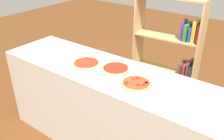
# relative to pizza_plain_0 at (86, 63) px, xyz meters

# --- Properties ---
(counter) EXTENTS (2.50, 0.66, 0.96)m
(counter) POSITION_rel_pizza_plain_0_xyz_m (0.31, 0.02, -0.49)
(counter) COLOR beige
(counter) RESTS_ON ground_plane
(parchment_paper) EXTENTS (2.14, 0.44, 0.00)m
(parchment_paper) POSITION_rel_pizza_plain_0_xyz_m (0.31, 0.02, -0.01)
(parchment_paper) COLOR beige
(parchment_paper) RESTS_ON counter
(pizza_plain_0) EXTENTS (0.29, 0.29, 0.02)m
(pizza_plain_0) POSITION_rel_pizza_plain_0_xyz_m (0.00, 0.00, 0.00)
(pizza_plain_0) COLOR #E5C17F
(pizza_plain_0) RESTS_ON parchment_paper
(pizza_plain_1) EXTENTS (0.28, 0.28, 0.02)m
(pizza_plain_1) POSITION_rel_pizza_plain_0_xyz_m (0.31, 0.08, -0.00)
(pizza_plain_1) COLOR #E5C17F
(pizza_plain_1) RESTS_ON parchment_paper
(pizza_pepperoni_2) EXTENTS (0.27, 0.27, 0.02)m
(pizza_pepperoni_2) POSITION_rel_pizza_plain_0_xyz_m (0.61, -0.04, 0.00)
(pizza_pepperoni_2) COLOR #DBB26B
(pizza_pepperoni_2) RESTS_ON parchment_paper
(bookshelf) EXTENTS (0.85, 0.34, 1.50)m
(bookshelf) POSITION_rel_pizza_plain_0_xyz_m (0.46, 1.15, -0.24)
(bookshelf) COLOR tan
(bookshelf) RESTS_ON ground_plane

